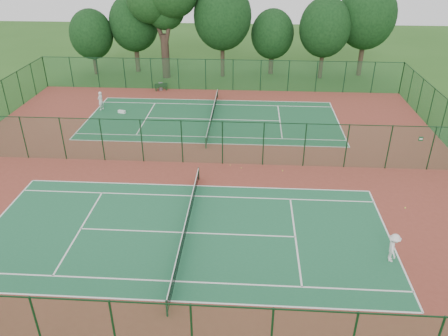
{
  "coord_description": "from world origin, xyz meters",
  "views": [
    {
      "loc": [
        3.53,
        -29.76,
        15.6
      ],
      "look_at": [
        1.89,
        -3.71,
        1.6
      ],
      "focal_mm": 35.0,
      "sensor_mm": 36.0,
      "label": 1
    }
  ],
  "objects_px": {
    "player_near": "(393,248)",
    "bench": "(161,87)",
    "trash_bin": "(161,86)",
    "player_far": "(101,101)",
    "kit_bag": "(122,112)"
  },
  "relations": [
    {
      "from": "player_near",
      "to": "bench",
      "type": "height_order",
      "value": "player_near"
    },
    {
      "from": "trash_bin",
      "to": "bench",
      "type": "height_order",
      "value": "bench"
    },
    {
      "from": "player_near",
      "to": "trash_bin",
      "type": "xyz_separation_m",
      "value": [
        -18.01,
        28.29,
        -0.43
      ]
    },
    {
      "from": "player_near",
      "to": "player_far",
      "type": "bearing_deg",
      "value": 55.35
    },
    {
      "from": "player_near",
      "to": "player_far",
      "type": "distance_m",
      "value": 31.43
    },
    {
      "from": "kit_bag",
      "to": "bench",
      "type": "bearing_deg",
      "value": 88.19
    },
    {
      "from": "player_near",
      "to": "kit_bag",
      "type": "distance_m",
      "value": 29.26
    },
    {
      "from": "bench",
      "to": "kit_bag",
      "type": "distance_m",
      "value": 7.64
    },
    {
      "from": "player_near",
      "to": "kit_bag",
      "type": "bearing_deg",
      "value": 53.41
    },
    {
      "from": "player_far",
      "to": "bench",
      "type": "bearing_deg",
      "value": 165.52
    },
    {
      "from": "trash_bin",
      "to": "kit_bag",
      "type": "distance_m",
      "value": 7.83
    },
    {
      "from": "kit_bag",
      "to": "trash_bin",
      "type": "bearing_deg",
      "value": 89.28
    },
    {
      "from": "bench",
      "to": "player_near",
      "type": "bearing_deg",
      "value": -77.2
    },
    {
      "from": "player_far",
      "to": "bench",
      "type": "height_order",
      "value": "player_far"
    },
    {
      "from": "trash_bin",
      "to": "bench",
      "type": "relative_size",
      "value": 0.57
    }
  ]
}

